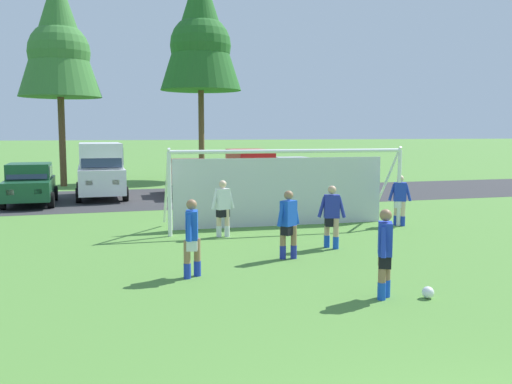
{
  "coord_description": "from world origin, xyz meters",
  "views": [
    {
      "loc": [
        -3.4,
        -3.24,
        3.01
      ],
      "look_at": [
        0.68,
        10.79,
        1.45
      ],
      "focal_mm": 39.31,
      "sensor_mm": 36.0,
      "label": 1
    }
  ],
  "objects_px": {
    "player_defender_far": "(288,225)",
    "player_trailing_back": "(332,217)",
    "player_striker_near": "(400,200)",
    "player_winger_left": "(385,254)",
    "player_winger_right": "(223,209)",
    "parked_car_slot_center_right": "(251,171)",
    "soccer_ball": "(428,292)",
    "parked_car_slot_center_left": "(101,169)",
    "parked_car_slot_left": "(30,184)",
    "parked_car_slot_right": "(294,174)",
    "player_midfield_center": "(192,238)",
    "parked_car_slot_center": "(189,177)",
    "soccer_goal": "(283,187)"
  },
  "relations": [
    {
      "from": "player_defender_far",
      "to": "player_trailing_back",
      "type": "height_order",
      "value": "same"
    },
    {
      "from": "player_striker_near",
      "to": "player_defender_far",
      "type": "height_order",
      "value": "same"
    },
    {
      "from": "player_winger_left",
      "to": "player_winger_right",
      "type": "xyz_separation_m",
      "value": [
        -1.47,
        6.71,
        0.0
      ]
    },
    {
      "from": "parked_car_slot_center_right",
      "to": "soccer_ball",
      "type": "bearing_deg",
      "value": -95.3
    },
    {
      "from": "parked_car_slot_center_left",
      "to": "parked_car_slot_center_right",
      "type": "height_order",
      "value": "parked_car_slot_center_left"
    },
    {
      "from": "parked_car_slot_left",
      "to": "parked_car_slot_right",
      "type": "relative_size",
      "value": 1.0
    },
    {
      "from": "player_winger_left",
      "to": "soccer_ball",
      "type": "bearing_deg",
      "value": -17.07
    },
    {
      "from": "parked_car_slot_left",
      "to": "player_midfield_center",
      "type": "bearing_deg",
      "value": -71.61
    },
    {
      "from": "player_midfield_center",
      "to": "player_defender_far",
      "type": "bearing_deg",
      "value": 23.12
    },
    {
      "from": "player_winger_left",
      "to": "parked_car_slot_center",
      "type": "distance_m",
      "value": 17.54
    },
    {
      "from": "soccer_goal",
      "to": "parked_car_slot_center",
      "type": "bearing_deg",
      "value": 98.21
    },
    {
      "from": "player_defender_far",
      "to": "parked_car_slot_right",
      "type": "xyz_separation_m",
      "value": [
        5.49,
        14.58,
        0.05
      ]
    },
    {
      "from": "player_defender_far",
      "to": "soccer_ball",
      "type": "bearing_deg",
      "value": -69.95
    },
    {
      "from": "player_defender_far",
      "to": "player_winger_right",
      "type": "height_order",
      "value": "same"
    },
    {
      "from": "player_trailing_back",
      "to": "parked_car_slot_center_right",
      "type": "height_order",
      "value": "parked_car_slot_center_right"
    },
    {
      "from": "soccer_goal",
      "to": "player_midfield_center",
      "type": "xyz_separation_m",
      "value": [
        -3.85,
        -5.43,
        -0.47
      ]
    },
    {
      "from": "soccer_ball",
      "to": "soccer_goal",
      "type": "distance_m",
      "value": 8.2
    },
    {
      "from": "soccer_ball",
      "to": "parked_car_slot_left",
      "type": "distance_m",
      "value": 18.23
    },
    {
      "from": "soccer_ball",
      "to": "parked_car_slot_right",
      "type": "bearing_deg",
      "value": 77.34
    },
    {
      "from": "soccer_ball",
      "to": "parked_car_slot_center",
      "type": "distance_m",
      "value": 17.83
    },
    {
      "from": "parked_car_slot_left",
      "to": "parked_car_slot_center_right",
      "type": "distance_m",
      "value": 10.16
    },
    {
      "from": "parked_car_slot_left",
      "to": "player_trailing_back",
      "type": "bearing_deg",
      "value": -53.83
    },
    {
      "from": "player_defender_far",
      "to": "parked_car_slot_center_left",
      "type": "xyz_separation_m",
      "value": [
        -4.1,
        14.14,
        0.52
      ]
    },
    {
      "from": "player_defender_far",
      "to": "player_winger_right",
      "type": "bearing_deg",
      "value": 105.23
    },
    {
      "from": "soccer_ball",
      "to": "player_winger_right",
      "type": "xyz_separation_m",
      "value": [
        -2.24,
        6.95,
        0.71
      ]
    },
    {
      "from": "player_trailing_back",
      "to": "parked_car_slot_center",
      "type": "xyz_separation_m",
      "value": [
        -1.53,
        13.17,
        0.05
      ]
    },
    {
      "from": "soccer_goal",
      "to": "player_trailing_back",
      "type": "relative_size",
      "value": 4.56
    },
    {
      "from": "player_winger_right",
      "to": "parked_car_slot_center_right",
      "type": "distance_m",
      "value": 11.61
    },
    {
      "from": "player_trailing_back",
      "to": "parked_car_slot_center_left",
      "type": "xyz_separation_m",
      "value": [
        -5.59,
        13.29,
        0.52
      ]
    },
    {
      "from": "player_midfield_center",
      "to": "player_winger_left",
      "type": "relative_size",
      "value": 1.0
    },
    {
      "from": "parked_car_slot_left",
      "to": "parked_car_slot_right",
      "type": "xyz_separation_m",
      "value": [
        12.47,
        2.15,
        0.0
      ]
    },
    {
      "from": "parked_car_slot_center",
      "to": "parked_car_slot_center_right",
      "type": "height_order",
      "value": "parked_car_slot_center_right"
    },
    {
      "from": "soccer_goal",
      "to": "parked_car_slot_center",
      "type": "xyz_separation_m",
      "value": [
        -1.39,
        9.65,
        -0.42
      ]
    },
    {
      "from": "player_winger_left",
      "to": "parked_car_slot_right",
      "type": "bearing_deg",
      "value": 74.9
    },
    {
      "from": "soccer_ball",
      "to": "soccer_goal",
      "type": "xyz_separation_m",
      "value": [
        -0.01,
        8.11,
        1.18
      ]
    },
    {
      "from": "player_defender_far",
      "to": "parked_car_slot_center_left",
      "type": "distance_m",
      "value": 14.73
    },
    {
      "from": "player_winger_left",
      "to": "player_winger_right",
      "type": "bearing_deg",
      "value": 102.37
    },
    {
      "from": "soccer_ball",
      "to": "parked_car_slot_center_right",
      "type": "bearing_deg",
      "value": 84.7
    },
    {
      "from": "parked_car_slot_left",
      "to": "parked_car_slot_center_right",
      "type": "height_order",
      "value": "parked_car_slot_center_right"
    },
    {
      "from": "player_winger_left",
      "to": "player_defender_far",
      "type": "bearing_deg",
      "value": 99.71
    },
    {
      "from": "parked_car_slot_left",
      "to": "parked_car_slot_center_right",
      "type": "relative_size",
      "value": 0.91
    },
    {
      "from": "soccer_ball",
      "to": "parked_car_slot_left",
      "type": "height_order",
      "value": "parked_car_slot_left"
    },
    {
      "from": "player_midfield_center",
      "to": "player_winger_right",
      "type": "relative_size",
      "value": 1.0
    },
    {
      "from": "player_midfield_center",
      "to": "parked_car_slot_left",
      "type": "height_order",
      "value": "parked_car_slot_left"
    },
    {
      "from": "parked_car_slot_right",
      "to": "player_trailing_back",
      "type": "bearing_deg",
      "value": -106.22
    },
    {
      "from": "parked_car_slot_center_right",
      "to": "player_winger_left",
      "type": "bearing_deg",
      "value": -97.83
    },
    {
      "from": "player_midfield_center",
      "to": "parked_car_slot_center_left",
      "type": "relative_size",
      "value": 0.34
    },
    {
      "from": "player_trailing_back",
      "to": "parked_car_slot_right",
      "type": "distance_m",
      "value": 14.31
    },
    {
      "from": "parked_car_slot_left",
      "to": "parked_car_slot_center_left",
      "type": "height_order",
      "value": "parked_car_slot_center_left"
    },
    {
      "from": "player_winger_left",
      "to": "parked_car_slot_center_right",
      "type": "distance_m",
      "value": 17.81
    }
  ]
}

